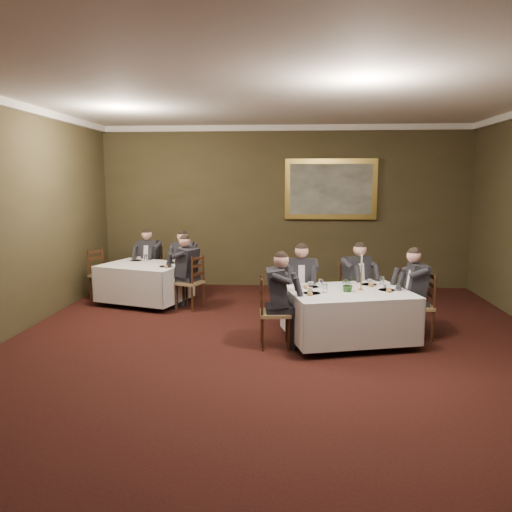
# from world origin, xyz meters

# --- Properties ---
(ground) EXTENTS (10.00, 10.00, 0.00)m
(ground) POSITION_xyz_m (0.00, 0.00, 0.00)
(ground) COLOR black
(ground) RESTS_ON ground
(ceiling) EXTENTS (8.00, 10.00, 0.10)m
(ceiling) POSITION_xyz_m (0.00, 0.00, 3.50)
(ceiling) COLOR silver
(ceiling) RESTS_ON back_wall
(back_wall) EXTENTS (8.00, 0.10, 3.50)m
(back_wall) POSITION_xyz_m (0.00, 5.00, 1.75)
(back_wall) COLOR #38351C
(back_wall) RESTS_ON ground
(front_wall) EXTENTS (8.00, 0.10, 3.50)m
(front_wall) POSITION_xyz_m (0.00, -5.00, 1.75)
(front_wall) COLOR #38351C
(front_wall) RESTS_ON ground
(crown_molding) EXTENTS (8.00, 10.00, 0.12)m
(crown_molding) POSITION_xyz_m (0.00, 0.00, 3.44)
(crown_molding) COLOR white
(crown_molding) RESTS_ON back_wall
(table_main) EXTENTS (2.00, 1.71, 0.67)m
(table_main) POSITION_xyz_m (1.00, 1.11, 0.45)
(table_main) COLOR black
(table_main) RESTS_ON ground
(table_second) EXTENTS (1.83, 1.59, 0.67)m
(table_second) POSITION_xyz_m (-2.60, 3.15, 0.45)
(table_second) COLOR black
(table_second) RESTS_ON ground
(chair_main_backleft) EXTENTS (0.45, 0.43, 1.00)m
(chair_main_backleft) POSITION_xyz_m (0.33, 1.85, 0.28)
(chair_main_backleft) COLOR olive
(chair_main_backleft) RESTS_ON ground
(diner_main_backleft) EXTENTS (0.43, 0.49, 1.35)m
(diner_main_backleft) POSITION_xyz_m (0.33, 1.84, 0.51)
(diner_main_backleft) COLOR black
(diner_main_backleft) RESTS_ON chair_main_backleft
(chair_main_backright) EXTENTS (0.58, 0.58, 1.00)m
(chair_main_backright) POSITION_xyz_m (1.22, 2.08, 0.28)
(chair_main_backright) COLOR olive
(chair_main_backright) RESTS_ON ground
(diner_main_backright) EXTENTS (0.58, 0.61, 1.35)m
(diner_main_backright) POSITION_xyz_m (1.23, 2.07, 0.51)
(diner_main_backright) COLOR black
(diner_main_backright) RESTS_ON chair_main_backright
(chair_main_endleft) EXTENTS (0.46, 0.48, 1.00)m
(chair_main_endleft) POSITION_xyz_m (-0.06, 0.83, 0.28)
(chair_main_endleft) COLOR olive
(chair_main_endleft) RESTS_ON ground
(diner_main_endleft) EXTENTS (0.52, 0.45, 1.35)m
(diner_main_endleft) POSITION_xyz_m (-0.04, 0.84, 0.51)
(diner_main_endleft) COLOR black
(diner_main_endleft) RESTS_ON chair_main_endleft
(chair_main_endright) EXTENTS (0.43, 0.45, 1.00)m
(chair_main_endright) POSITION_xyz_m (2.06, 1.38, 0.28)
(chair_main_endright) COLOR olive
(chair_main_endright) RESTS_ON ground
(diner_main_endright) EXTENTS (0.49, 0.43, 1.35)m
(diner_main_endright) POSITION_xyz_m (2.04, 1.38, 0.51)
(diner_main_endright) COLOR black
(diner_main_endright) RESTS_ON chair_main_endright
(chair_sec_backleft) EXTENTS (0.51, 0.49, 1.00)m
(chair_sec_backleft) POSITION_xyz_m (-2.75, 4.02, 0.28)
(chair_sec_backleft) COLOR olive
(chair_sec_backleft) RESTS_ON ground
(diner_sec_backleft) EXTENTS (0.48, 0.54, 1.35)m
(diner_sec_backleft) POSITION_xyz_m (-2.75, 4.01, 0.51)
(diner_sec_backleft) COLOR black
(diner_sec_backleft) RESTS_ON chair_sec_backleft
(chair_sec_backright) EXTENTS (0.47, 0.46, 1.00)m
(chair_sec_backright) POSITION_xyz_m (-1.97, 3.77, 0.28)
(chair_sec_backright) COLOR olive
(chair_sec_backright) RESTS_ON ground
(diner_sec_backright) EXTENTS (0.44, 0.51, 1.35)m
(diner_sec_backright) POSITION_xyz_m (-1.97, 3.76, 0.51)
(diner_sec_backright) COLOR black
(diner_sec_backright) RESTS_ON chair_sec_backright
(chair_sec_endright) EXTENTS (0.55, 0.56, 1.00)m
(chair_sec_endright) POSITION_xyz_m (-1.67, 2.85, 0.28)
(chair_sec_endright) COLOR olive
(chair_sec_endright) RESTS_ON ground
(diner_sec_endright) EXTENTS (0.59, 0.55, 1.35)m
(diner_sec_endright) POSITION_xyz_m (-1.69, 2.85, 0.51)
(diner_sec_endright) COLOR black
(diner_sec_endright) RESTS_ON chair_sec_endright
(chair_sec_endleft) EXTENTS (0.56, 0.57, 1.00)m
(chair_sec_endleft) POSITION_xyz_m (-3.52, 3.44, 0.28)
(chair_sec_endleft) COLOR olive
(chair_sec_endleft) RESTS_ON ground
(centerpiece) EXTENTS (0.26, 0.24, 0.24)m
(centerpiece) POSITION_xyz_m (0.99, 1.05, 0.89)
(centerpiece) COLOR #2D5926
(centerpiece) RESTS_ON table_main
(candlestick) EXTENTS (0.08, 0.08, 0.53)m
(candlestick) POSITION_xyz_m (1.18, 1.18, 0.96)
(candlestick) COLOR #B48237
(candlestick) RESTS_ON table_main
(place_setting_table_main) EXTENTS (0.33, 0.31, 0.14)m
(place_setting_table_main) POSITION_xyz_m (0.51, 1.37, 0.80)
(place_setting_table_main) COLOR white
(place_setting_table_main) RESTS_ON table_main
(place_setting_table_second) EXTENTS (0.33, 0.31, 0.14)m
(place_setting_table_second) POSITION_xyz_m (-2.84, 3.60, 0.80)
(place_setting_table_second) COLOR white
(place_setting_table_second) RESTS_ON table_second
(painting) EXTENTS (1.97, 0.09, 1.29)m
(painting) POSITION_xyz_m (1.00, 4.94, 2.15)
(painting) COLOR #E2C553
(painting) RESTS_ON back_wall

